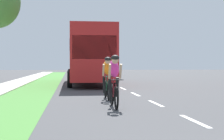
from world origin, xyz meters
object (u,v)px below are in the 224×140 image
(bus_red, at_px, (88,54))
(cyclist_lead, at_px, (114,81))
(cyclist_trailing, at_px, (107,78))
(sedan_blue, at_px, (98,68))
(suv_white, at_px, (109,67))
(pickup_dark_green, at_px, (79,67))

(bus_red, bearing_deg, cyclist_lead, -89.65)
(cyclist_trailing, bearing_deg, sedan_blue, 85.79)
(cyclist_trailing, height_order, sedan_blue, cyclist_trailing)
(cyclist_lead, xyz_separation_m, bus_red, (-0.08, 12.74, 1.17))
(cyclist_trailing, bearing_deg, cyclist_lead, -91.49)
(sedan_blue, bearing_deg, bus_red, -96.00)
(cyclist_lead, distance_m, sedan_blue, 41.28)
(suv_white, bearing_deg, cyclist_lead, -96.24)
(bus_red, bearing_deg, suv_white, 79.02)
(sedan_blue, xyz_separation_m, pickup_dark_green, (-2.72, 8.45, 0.06))
(pickup_dark_green, bearing_deg, cyclist_lead, -90.22)
(cyclist_lead, height_order, pickup_dark_green, pickup_dark_green)
(sedan_blue, height_order, pickup_dark_green, pickup_dark_green)
(bus_red, bearing_deg, cyclist_trailing, -89.21)
(sedan_blue, bearing_deg, suv_white, -88.03)
(cyclist_trailing, xyz_separation_m, pickup_dark_green, (0.13, 47.12, 0.02))
(cyclist_lead, distance_m, pickup_dark_green, 49.62)
(suv_white, distance_m, pickup_dark_green, 19.75)
(pickup_dark_green, bearing_deg, suv_white, -80.96)
(bus_red, relative_size, sedan_blue, 2.70)
(suv_white, xyz_separation_m, pickup_dark_green, (-3.10, 19.50, -0.12))
(cyclist_lead, xyz_separation_m, cyclist_trailing, (0.06, 2.51, 0.00))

